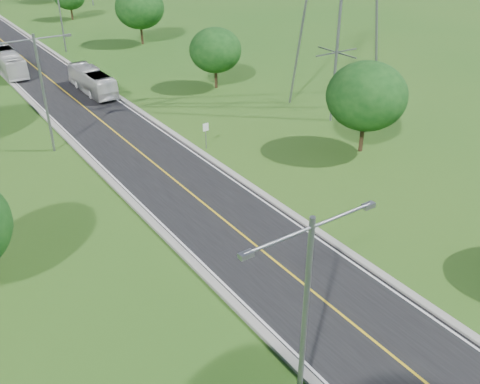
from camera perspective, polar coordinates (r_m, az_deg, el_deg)
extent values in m
plane|color=#205417|center=(64.39, -18.07, 10.03)|extent=(260.00, 260.00, 0.00)
cube|color=black|center=(69.93, -19.63, 11.25)|extent=(8.00, 150.00, 0.06)
cube|color=gray|center=(69.03, -23.03, 10.48)|extent=(0.50, 150.00, 0.22)
cube|color=gray|center=(71.03, -16.33, 12.08)|extent=(0.50, 150.00, 0.22)
cylinder|color=slate|center=(46.70, -3.67, 6.02)|extent=(0.08, 0.08, 2.40)
cube|color=white|center=(46.37, -3.68, 6.92)|extent=(0.55, 0.04, 0.70)
cylinder|color=slate|center=(20.99, 6.84, -14.37)|extent=(0.22, 0.22, 10.00)
cylinder|color=slate|center=(17.39, 4.19, -5.16)|extent=(2.80, 0.12, 0.12)
cylinder|color=slate|center=(19.01, 10.86, -2.42)|extent=(2.80, 0.12, 0.12)
cube|color=slate|center=(16.77, 0.66, -6.72)|extent=(0.50, 0.25, 0.18)
cube|color=slate|center=(19.87, 13.55, -1.42)|extent=(0.50, 0.25, 0.18)
cylinder|color=slate|center=(47.60, -20.16, 9.64)|extent=(0.22, 0.22, 10.00)
cylinder|color=slate|center=(46.12, -22.84, 14.59)|extent=(2.80, 0.12, 0.12)
cylinder|color=slate|center=(46.76, -19.45, 15.35)|extent=(2.80, 0.12, 0.12)
cube|color=slate|center=(47.12, -17.89, 15.62)|extent=(0.50, 0.25, 0.18)
cylinder|color=slate|center=(81.64, -18.60, 17.40)|extent=(0.22, 0.22, 10.00)
cylinder|color=black|center=(47.20, 12.87, 5.90)|extent=(0.36, 0.36, 2.88)
ellipsoid|color=#0F3911|center=(45.99, 13.35, 9.94)|extent=(6.72, 6.72, 5.71)
cylinder|color=black|center=(62.75, -2.58, 12.16)|extent=(0.36, 0.36, 2.52)
ellipsoid|color=#0F3911|center=(61.93, -2.64, 14.88)|extent=(5.88, 5.88, 5.00)
cylinder|color=black|center=(84.20, -10.43, 16.26)|extent=(0.36, 0.36, 3.06)
ellipsoid|color=#0F3911|center=(83.49, -10.67, 18.76)|extent=(7.14, 7.14, 6.07)
cylinder|color=black|center=(105.47, -17.51, 17.76)|extent=(0.36, 0.36, 2.34)
imported|color=silver|center=(63.01, -15.50, 11.35)|extent=(2.30, 9.57, 2.66)
imported|color=silver|center=(73.79, -23.41, 12.60)|extent=(2.71, 10.09, 2.79)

